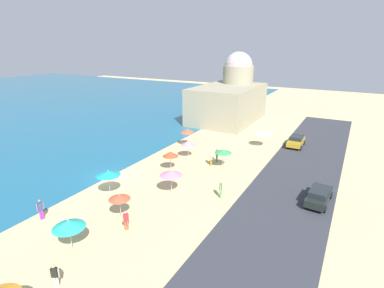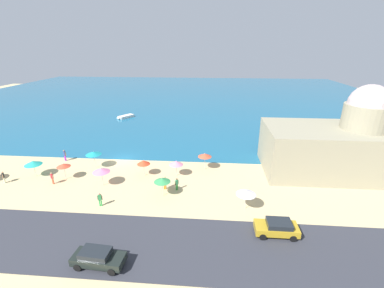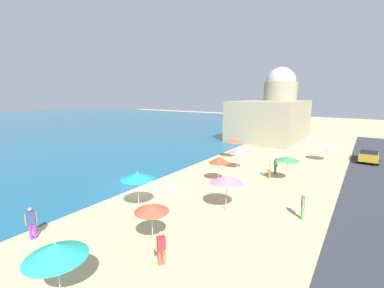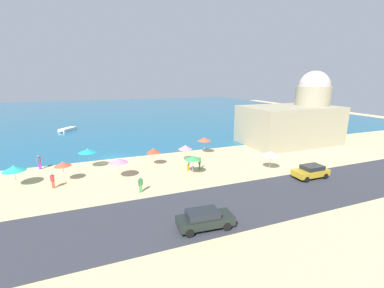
% 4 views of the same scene
% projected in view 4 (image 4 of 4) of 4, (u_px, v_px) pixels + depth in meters
% --- Properties ---
extents(ground_plane, '(160.00, 160.00, 0.00)m').
position_uv_depth(ground_plane, '(112.00, 159.00, 36.19)').
color(ground_plane, '#CEB682').
extents(sea, '(150.00, 110.00, 0.05)m').
position_uv_depth(sea, '(99.00, 113.00, 85.86)').
color(sea, '#1C5E81').
rests_on(sea, ground_plane).
extents(coastal_road, '(80.00, 8.00, 0.06)m').
position_uv_depth(coastal_road, '(131.00, 224.00, 19.93)').
color(coastal_road, '#31333B').
rests_on(coastal_road, ground_plane).
extents(beach_umbrella_0, '(2.25, 2.25, 2.64)m').
position_uv_depth(beach_umbrella_0, '(88.00, 151.00, 31.73)').
color(beach_umbrella_0, '#B2B2B7').
rests_on(beach_umbrella_0, ground_plane).
extents(beach_umbrella_1, '(1.77, 1.77, 2.34)m').
position_uv_depth(beach_umbrella_1, '(63.00, 164.00, 27.65)').
color(beach_umbrella_1, '#B2B2B7').
rests_on(beach_umbrella_1, ground_plane).
extents(beach_umbrella_3, '(1.97, 1.97, 2.36)m').
position_uv_depth(beach_umbrella_3, '(193.00, 158.00, 29.76)').
color(beach_umbrella_3, '#B2B2B7').
rests_on(beach_umbrella_3, ground_plane).
extents(beach_umbrella_4, '(1.90, 1.90, 2.31)m').
position_uv_depth(beach_umbrella_4, '(185.00, 147.00, 34.78)').
color(beach_umbrella_4, '#B2B2B7').
rests_on(beach_umbrella_4, ground_plane).
extents(beach_umbrella_5, '(1.96, 1.96, 2.57)m').
position_uv_depth(beach_umbrella_5, '(204.00, 139.00, 38.12)').
color(beach_umbrella_5, '#B2B2B7').
rests_on(beach_umbrella_5, ground_plane).
extents(beach_umbrella_6, '(2.26, 2.26, 2.36)m').
position_uv_depth(beach_umbrella_6, '(14.00, 168.00, 26.44)').
color(beach_umbrella_6, '#B2B2B7').
rests_on(beach_umbrella_6, ground_plane).
extents(beach_umbrella_7, '(2.16, 2.16, 2.40)m').
position_uv_depth(beach_umbrella_7, '(271.00, 154.00, 31.42)').
color(beach_umbrella_7, '#B2B2B7').
rests_on(beach_umbrella_7, ground_plane).
extents(beach_umbrella_8, '(1.78, 1.78, 2.36)m').
position_uv_depth(beach_umbrella_8, '(153.00, 151.00, 32.96)').
color(beach_umbrella_8, '#B2B2B7').
rests_on(beach_umbrella_8, ground_plane).
extents(beach_umbrella_10, '(2.18, 2.18, 2.48)m').
position_uv_depth(beach_umbrella_10, '(118.00, 161.00, 28.49)').
color(beach_umbrella_10, '#B2B2B7').
rests_on(beach_umbrella_10, ground_plane).
extents(bather_1, '(0.54, 0.33, 1.81)m').
position_uv_depth(bather_1, '(39.00, 161.00, 31.86)').
color(bather_1, purple).
rests_on(bather_1, ground_plane).
extents(bather_2, '(0.50, 0.37, 1.66)m').
position_uv_depth(bather_2, '(53.00, 180.00, 26.32)').
color(bather_2, '#D65335').
rests_on(bather_2, ground_plane).
extents(bather_3, '(0.56, 0.30, 1.67)m').
position_uv_depth(bather_3, '(140.00, 184.00, 25.33)').
color(bather_3, green).
rests_on(bather_3, ground_plane).
extents(bather_4, '(0.55, 0.31, 1.79)m').
position_uv_depth(bather_4, '(188.00, 163.00, 31.39)').
color(bather_4, orange).
rests_on(bather_4, ground_plane).
extents(bather_5, '(0.44, 0.42, 1.63)m').
position_uv_depth(bather_5, '(200.00, 162.00, 31.88)').
color(bather_5, green).
rests_on(bather_5, ground_plane).
extents(parked_car_0, '(4.04, 1.97, 1.47)m').
position_uv_depth(parked_car_0, '(311.00, 171.00, 28.99)').
color(parked_car_0, '#B68F21').
rests_on(parked_car_0, coastal_road).
extents(parked_car_1, '(4.35, 2.04, 1.47)m').
position_uv_depth(parked_car_1, '(205.00, 219.00, 19.14)').
color(parked_car_1, black).
rests_on(parked_car_1, coastal_road).
extents(skiff_nearshore, '(3.65, 4.32, 0.58)m').
position_uv_depth(skiff_nearshore, '(67.00, 129.00, 55.66)').
color(skiff_nearshore, silver).
rests_on(skiff_nearshore, sea).
extents(harbor_fortress, '(15.88, 9.98, 12.35)m').
position_uv_depth(harbor_fortress, '(296.00, 119.00, 44.81)').
color(harbor_fortress, gray).
rests_on(harbor_fortress, ground_plane).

